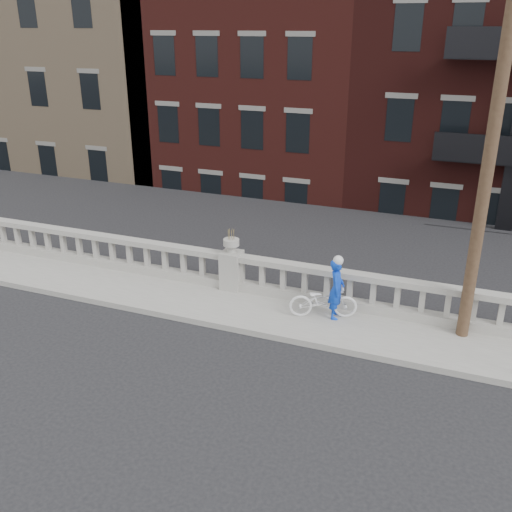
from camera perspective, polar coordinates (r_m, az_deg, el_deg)
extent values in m
plane|color=black|center=(13.18, -9.46, -10.62)|extent=(120.00, 120.00, 0.00)
cube|color=gray|center=(15.43, -3.83, -4.85)|extent=(32.00, 2.20, 0.15)
cube|color=gray|center=(16.11, -2.42, -2.79)|extent=(28.00, 0.34, 0.25)
cube|color=gray|center=(15.78, -2.46, -0.08)|extent=(28.00, 0.34, 0.16)
cube|color=gray|center=(15.94, -2.44, -1.41)|extent=(0.55, 0.55, 1.10)
cylinder|color=gray|center=(15.69, -2.48, 0.77)|extent=(0.24, 0.24, 0.20)
cylinder|color=gray|center=(15.62, -2.49, 1.38)|extent=(0.44, 0.44, 0.18)
cube|color=#605E59|center=(17.70, -1.81, -10.29)|extent=(36.00, 0.50, 5.15)
cube|color=black|center=(37.89, 11.28, 2.78)|extent=(80.00, 44.00, 0.50)
cube|color=#595651|center=(21.98, -2.32, -5.11)|extent=(16.00, 7.00, 4.00)
cube|color=#A08667|center=(38.11, -16.45, 18.24)|extent=(18.00, 16.00, 20.00)
cube|color=#451713|center=(31.39, 2.77, 12.88)|extent=(10.00, 14.00, 14.00)
cube|color=#34100E|center=(29.64, 21.85, 12.27)|extent=(10.00, 14.00, 15.50)
cylinder|color=#422D1E|center=(13.12, 22.75, 12.07)|extent=(0.28, 0.28, 10.00)
imported|color=white|center=(14.53, 6.74, -4.44)|extent=(1.82, 1.13, 0.90)
imported|color=blue|center=(14.41, 8.06, -3.27)|extent=(0.43, 0.61, 1.57)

